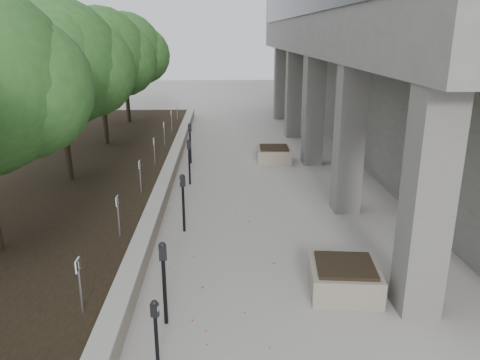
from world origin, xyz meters
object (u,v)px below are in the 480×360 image
object	(u,v)px
crabapple_tree_4	(101,77)
planter_back	(274,154)
parking_meter_5	(190,143)
planter_front	(344,278)
parking_meter_4	(189,162)
crabapple_tree_3	(61,91)
crabapple_tree_5	(125,68)
parking_meter_1	(156,339)
parking_meter_2	(164,284)
parking_meter_3	(183,203)

from	to	relation	value
crabapple_tree_4	planter_back	size ratio (longest dim) A/B	4.24
parking_meter_5	planter_front	world-z (taller)	parking_meter_5
crabapple_tree_4	parking_meter_4	distance (m)	6.27
parking_meter_5	parking_meter_4	bearing A→B (deg)	-82.19
crabapple_tree_3	crabapple_tree_5	xyz separation A→B (m)	(0.00, 10.00, 0.00)
parking_meter_1	planter_back	distance (m)	12.20
crabapple_tree_3	parking_meter_2	size ratio (longest dim) A/B	3.57
parking_meter_3	planter_back	distance (m)	7.25
crabapple_tree_5	parking_meter_4	world-z (taller)	crabapple_tree_5
parking_meter_3	crabapple_tree_3	bearing A→B (deg)	120.84
crabapple_tree_4	parking_meter_1	distance (m)	14.31
parking_meter_1	parking_meter_4	xyz separation A→B (m)	(-0.09, 9.11, 0.13)
parking_meter_1	parking_meter_4	world-z (taller)	parking_meter_4
crabapple_tree_4	parking_meter_5	world-z (taller)	crabapple_tree_4
crabapple_tree_3	parking_meter_4	size ratio (longest dim) A/B	3.61
parking_meter_3	parking_meter_5	size ratio (longest dim) A/B	0.97
crabapple_tree_3	parking_meter_3	xyz separation A→B (m)	(3.79, -3.34, -2.37)
parking_meter_1	planter_front	distance (m)	3.94
crabapple_tree_3	parking_meter_3	distance (m)	5.58
parking_meter_4	parking_meter_5	xyz separation A→B (m)	(-0.13, 2.68, 0.02)
crabapple_tree_4	parking_meter_5	distance (m)	4.63
parking_meter_4	crabapple_tree_3	bearing A→B (deg)	-173.38
crabapple_tree_5	parking_meter_1	xyz separation A→B (m)	(3.80, -18.57, -2.49)
parking_meter_3	parking_meter_5	world-z (taller)	parking_meter_5
crabapple_tree_4	parking_meter_4	xyz separation A→B (m)	(3.70, -4.47, -2.37)
parking_meter_4	planter_front	bearing A→B (deg)	-65.68
parking_meter_1	crabapple_tree_5	bearing A→B (deg)	120.90
crabapple_tree_4	parking_meter_4	world-z (taller)	crabapple_tree_4
crabapple_tree_3	crabapple_tree_5	size ratio (longest dim) A/B	1.00
parking_meter_5	parking_meter_1	bearing A→B (deg)	-83.88
parking_meter_1	crabapple_tree_3	bearing A→B (deg)	133.23
parking_meter_2	parking_meter_5	xyz separation A→B (m)	(-0.19, 10.48, 0.01)
parking_meter_1	parking_meter_4	bearing A→B (deg)	109.93
crabapple_tree_5	parking_meter_4	size ratio (longest dim) A/B	3.61
parking_meter_2	planter_front	xyz separation A→B (m)	(3.30, 0.88, -0.46)
parking_meter_1	parking_meter_5	size ratio (longest dim) A/B	0.81
crabapple_tree_5	parking_meter_3	size ratio (longest dim) A/B	3.62
crabapple_tree_4	parking_meter_1	bearing A→B (deg)	-74.37
crabapple_tree_3	parking_meter_3	bearing A→B (deg)	-41.35
parking_meter_2	planter_back	size ratio (longest dim) A/B	1.19
crabapple_tree_5	parking_meter_1	world-z (taller)	crabapple_tree_5
planter_front	crabapple_tree_3	bearing A→B (deg)	137.85
crabapple_tree_4	parking_meter_4	size ratio (longest dim) A/B	3.61
crabapple_tree_4	crabapple_tree_5	bearing A→B (deg)	90.00
parking_meter_2	planter_front	distance (m)	3.44
crabapple_tree_5	planter_back	size ratio (longest dim) A/B	4.24
parking_meter_2	parking_meter_3	distance (m)	3.93
parking_meter_3	crabapple_tree_5	bearing A→B (deg)	88.06
crabapple_tree_3	parking_meter_2	distance (m)	8.52
parking_meter_2	parking_meter_4	distance (m)	7.81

